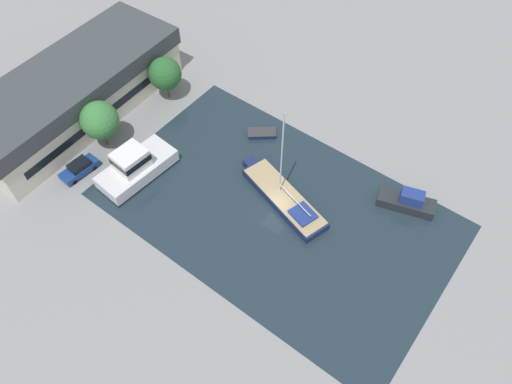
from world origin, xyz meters
name	(u,v)px	position (x,y,z in m)	size (l,w,h in m)	color
ground_plane	(276,210)	(0.00, 0.00, 0.00)	(440.00, 440.00, 0.00)	gray
water_canal	(276,210)	(0.00, 0.00, 0.00)	(23.61, 38.23, 0.01)	#1E2D38
warehouse_building	(73,93)	(-2.92, 29.51, 3.42)	(29.62, 11.81, 6.76)	beige
quay_tree_near_building	(100,120)	(-4.61, 22.47, 4.13)	(4.55, 4.55, 6.41)	brown
quay_tree_by_water	(165,74)	(6.39, 22.45, 3.85)	(4.27, 4.27, 5.99)	brown
parked_car	(79,168)	(-9.67, 21.55, 0.81)	(4.70, 2.17, 1.60)	navy
sailboat_moored	(284,197)	(1.54, 0.14, 0.60)	(6.44, 13.13, 13.01)	#19234C
motor_cruiser	(135,167)	(-5.82, 15.98, 1.49)	(9.72, 4.93, 4.13)	silver
small_dinghy	(262,133)	(8.23, 8.21, 0.32)	(3.56, 3.81, 0.61)	#19234C
cabin_boat	(407,202)	(9.19, -11.26, 0.90)	(4.00, 6.68, 2.52)	#23282D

